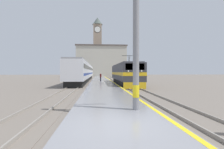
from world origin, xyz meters
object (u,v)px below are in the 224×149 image
object	(u,v)px
person_on_platform	(101,77)
clock_tower	(98,45)
locomotive_train	(125,74)
catenary_mast	(138,26)
passenger_train	(84,72)

from	to	relation	value
person_on_platform	clock_tower	distance (m)	49.66
locomotive_train	person_on_platform	xyz separation A→B (m)	(-3.88, 6.04, -0.64)
clock_tower	person_on_platform	bearing A→B (deg)	-89.23
catenary_mast	clock_tower	xyz separation A→B (m)	(-2.01, 73.96, 10.30)
catenary_mast	person_on_platform	bearing A→B (deg)	92.98
locomotive_train	catenary_mast	xyz separation A→B (m)	(-2.52, -20.12, 2.54)
catenary_mast	locomotive_train	bearing A→B (deg)	82.86
locomotive_train	person_on_platform	bearing A→B (deg)	122.71
passenger_train	clock_tower	distance (m)	42.06
catenary_mast	person_on_platform	xyz separation A→B (m)	(-1.36, 26.16, -3.18)
person_on_platform	catenary_mast	bearing A→B (deg)	-87.02
catenary_mast	person_on_platform	world-z (taller)	catenary_mast
locomotive_train	passenger_train	distance (m)	15.80
person_on_platform	clock_tower	size ratio (longest dim) A/B	0.06
locomotive_train	passenger_train	xyz separation A→B (m)	(-7.70, 13.80, 0.36)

